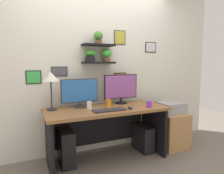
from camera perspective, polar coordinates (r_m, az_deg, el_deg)
name	(u,v)px	position (r m, az deg, el deg)	size (l,w,h in m)	color
ground_plane	(107,159)	(3.13, -1.38, -19.34)	(8.00, 8.00, 0.00)	#70665B
back_wall_assembly	(96,64)	(3.22, -4.45, 6.38)	(4.40, 0.24, 2.70)	silver
desk	(105,122)	(2.98, -1.83, -9.51)	(1.69, 0.68, 0.75)	brown
monitor_left	(80,92)	(2.94, -8.90, -1.46)	(0.53, 0.18, 0.40)	#2D2D33
monitor_right	(121,88)	(3.17, 2.46, -0.28)	(0.54, 0.18, 0.45)	black
keyboard	(109,110)	(2.71, -0.75, -6.40)	(0.44, 0.14, 0.02)	#2D2D33
computer_mouse	(130,108)	(2.83, 5.00, -5.78)	(0.06, 0.09, 0.03)	black
desk_lamp	(51,79)	(2.81, -16.56, 2.16)	(0.22, 0.22, 0.51)	#2D2D33
cell_phone	(146,102)	(3.31, 9.42, -4.17)	(0.07, 0.14, 0.01)	green
coffee_mug	(149,104)	(2.99, 10.16, -4.60)	(0.08, 0.08, 0.09)	purple
pen_cup	(89,105)	(2.84, -6.26, -5.01)	(0.07, 0.07, 0.10)	white
water_cup	(109,103)	(2.93, -0.89, -4.50)	(0.07, 0.07, 0.11)	orange
drawer_cabinet	(170,130)	(3.58, 15.77, -11.27)	(0.44, 0.50, 0.57)	tan
printer	(171,108)	(3.49, 15.96, -5.50)	(0.38, 0.34, 0.17)	#9E9EA3
computer_tower_left	(66,147)	(2.97, -12.58, -15.92)	(0.18, 0.40, 0.48)	black
computer_tower_right	(143,138)	(3.38, 8.51, -13.73)	(0.18, 0.40, 0.39)	black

